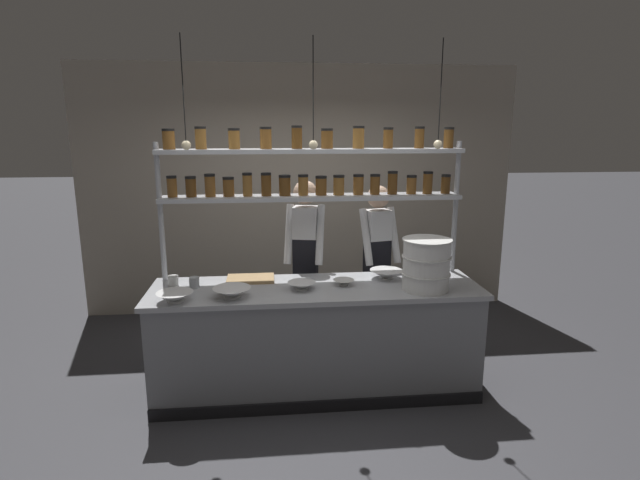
# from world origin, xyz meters

# --- Properties ---
(ground_plane) EXTENTS (40.00, 40.00, 0.00)m
(ground_plane) POSITION_xyz_m (0.00, 0.00, 0.00)
(ground_plane) COLOR #3D3D42
(back_wall) EXTENTS (5.11, 0.12, 2.91)m
(back_wall) POSITION_xyz_m (0.00, 2.04, 1.45)
(back_wall) COLOR #9E9384
(back_wall) RESTS_ON ground_plane
(prep_counter) EXTENTS (2.71, 0.76, 0.92)m
(prep_counter) POSITION_xyz_m (0.00, -0.00, 0.46)
(prep_counter) COLOR gray
(prep_counter) RESTS_ON ground_plane
(spice_shelf_unit) EXTENTS (2.59, 0.28, 2.21)m
(spice_shelf_unit) POSITION_xyz_m (-0.01, 0.33, 1.77)
(spice_shelf_unit) COLOR #ADAFB5
(spice_shelf_unit) RESTS_ON ground_plane
(chef_left) EXTENTS (0.41, 0.34, 1.73)m
(chef_left) POSITION_xyz_m (-0.04, 0.63, 1.00)
(chef_left) COLOR black
(chef_left) RESTS_ON ground_plane
(chef_center) EXTENTS (0.41, 0.33, 1.67)m
(chef_center) POSITION_xyz_m (0.66, 0.67, 0.96)
(chef_center) COLOR black
(chef_center) RESTS_ON ground_plane
(container_stack) EXTENTS (0.39, 0.39, 0.42)m
(container_stack) POSITION_xyz_m (0.87, -0.16, 1.13)
(container_stack) COLOR white
(container_stack) RESTS_ON prep_counter
(cutting_board) EXTENTS (0.40, 0.26, 0.02)m
(cutting_board) POSITION_xyz_m (-0.54, 0.23, 0.93)
(cutting_board) COLOR #A88456
(cutting_board) RESTS_ON prep_counter
(prep_bowl_near_left) EXTENTS (0.23, 0.23, 0.06)m
(prep_bowl_near_left) POSITION_xyz_m (-0.12, -0.06, 0.95)
(prep_bowl_near_left) COLOR white
(prep_bowl_near_left) RESTS_ON prep_counter
(prep_bowl_center_front) EXTENTS (0.29, 0.29, 0.08)m
(prep_bowl_center_front) POSITION_xyz_m (-0.67, -0.21, 0.96)
(prep_bowl_center_front) COLOR white
(prep_bowl_center_front) RESTS_ON prep_counter
(prep_bowl_center_back) EXTENTS (0.18, 0.18, 0.05)m
(prep_bowl_center_back) POSITION_xyz_m (0.23, 0.01, 0.94)
(prep_bowl_center_back) COLOR silver
(prep_bowl_center_back) RESTS_ON prep_counter
(prep_bowl_near_right) EXTENTS (0.27, 0.27, 0.08)m
(prep_bowl_near_right) POSITION_xyz_m (-1.08, -0.26, 0.96)
(prep_bowl_near_right) COLOR white
(prep_bowl_near_right) RESTS_ON prep_counter
(prep_bowl_far_left) EXTENTS (0.28, 0.28, 0.08)m
(prep_bowl_far_left) POSITION_xyz_m (0.62, 0.16, 0.96)
(prep_bowl_far_left) COLOR white
(prep_bowl_far_left) RESTS_ON prep_counter
(serving_cup_front) EXTENTS (0.08, 0.08, 0.09)m
(serving_cup_front) POSITION_xyz_m (-0.99, 0.07, 0.97)
(serving_cup_front) COLOR #B2B7BC
(serving_cup_front) RESTS_ON prep_counter
(serving_cup_by_board) EXTENTS (0.09, 0.09, 0.08)m
(serving_cup_by_board) POSITION_xyz_m (-1.17, 0.15, 0.96)
(serving_cup_by_board) COLOR silver
(serving_cup_by_board) RESTS_ON prep_counter
(pendant_light_row) EXTENTS (2.02, 0.07, 0.83)m
(pendant_light_row) POSITION_xyz_m (-0.01, 0.00, 2.12)
(pendant_light_row) COLOR black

